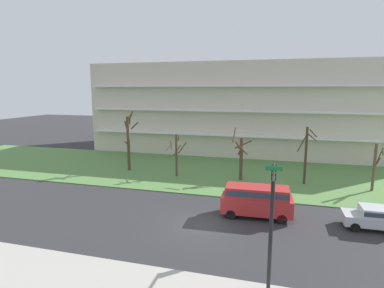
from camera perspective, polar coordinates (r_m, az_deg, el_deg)
ground at (r=22.84m, az=1.67°, el=-14.57°), size 160.00×160.00×0.00m
grass_lawn_strip at (r=35.81m, az=6.97°, el=-5.39°), size 80.00×16.00×0.08m
apartment_building at (r=49.23m, az=9.65°, el=6.51°), size 45.04×14.36×13.25m
tree_far_left at (r=37.04m, az=-11.50°, el=0.64°), size 1.72×1.73×7.07m
tree_left at (r=33.98m, az=-2.88°, el=-1.72°), size 2.09×1.98×4.72m
tree_center at (r=32.83m, az=8.91°, el=-2.07°), size 1.86×1.84×5.55m
tree_right at (r=32.96m, az=20.14°, el=-1.63°), size 1.84×1.84×5.86m
tree_far_right at (r=33.61m, az=30.47°, el=-3.49°), size 0.92×1.34×4.58m
sedan_silver_near_left at (r=25.26m, az=30.83°, el=-11.43°), size 4.41×1.82×1.57m
van_red_center_left at (r=24.13m, az=11.76°, el=-9.83°), size 5.27×2.18×2.36m
traffic_signal_mast at (r=16.48m, az=14.46°, el=-10.43°), size 0.90×5.24×5.55m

